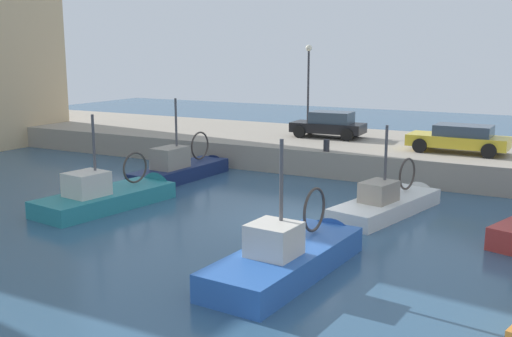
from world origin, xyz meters
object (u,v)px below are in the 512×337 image
parked_car_black (329,124)px  parked_car_yellow (459,138)px  fishing_boat_navy (185,175)px  fishing_boat_teal (115,202)px  fishing_boat_white (392,209)px  fishing_boat_blue (293,266)px  quay_streetlamp (308,74)px  mooring_bollard_mid (326,145)px

parked_car_black → parked_car_yellow: (-1.73, -6.93, -0.03)m
fishing_boat_navy → parked_car_yellow: 12.52m
fishing_boat_teal → fishing_boat_white: 10.28m
fishing_boat_white → parked_car_yellow: bearing=-8.3°
fishing_boat_blue → quay_streetlamp: size_ratio=1.35×
fishing_boat_navy → fishing_boat_blue: fishing_boat_navy is taller
mooring_bollard_mid → quay_streetlamp: size_ratio=0.11×
fishing_boat_navy → mooring_bollard_mid: (3.28, -5.59, 1.32)m
mooring_bollard_mid → parked_car_yellow: bearing=-65.2°
fishing_boat_teal → parked_car_black: size_ratio=1.63×
parked_car_black → mooring_bollard_mid: bearing=-159.8°
parked_car_yellow → mooring_bollard_mid: (-2.49, 5.38, -0.39)m
parked_car_yellow → fishing_boat_teal: bearing=136.6°
fishing_boat_blue → fishing_boat_teal: bearing=71.5°
fishing_boat_navy → fishing_boat_teal: (-5.28, -0.51, -0.04)m
fishing_boat_blue → fishing_boat_navy: bearing=48.5°
fishing_boat_white → parked_car_black: (8.72, 5.92, 1.80)m
fishing_boat_navy → fishing_boat_white: (-1.22, -9.96, -0.06)m
parked_car_yellow → mooring_bollard_mid: parked_car_yellow is taller
fishing_boat_navy → fishing_boat_blue: size_ratio=0.96×
fishing_boat_navy → fishing_boat_white: size_ratio=0.99×
parked_car_yellow → fishing_boat_white: bearing=171.7°
fishing_boat_navy → mooring_bollard_mid: 6.62m
fishing_boat_white → fishing_boat_blue: bearing=174.6°
parked_car_black → fishing_boat_teal: bearing=164.6°
mooring_bollard_mid → quay_streetlamp: 7.24m
fishing_boat_blue → parked_car_black: (15.73, 5.25, 1.80)m
fishing_boat_navy → fishing_boat_teal: 5.31m
fishing_boat_navy → parked_car_black: size_ratio=1.61×
mooring_bollard_mid → quay_streetlamp: quay_streetlamp is taller
mooring_bollard_mid → fishing_boat_teal: bearing=149.3°
fishing_boat_blue → fishing_boat_white: fishing_boat_blue is taller
fishing_boat_teal → parked_car_yellow: (11.05, -10.46, 1.75)m
mooring_bollard_mid → quay_streetlamp: bearing=31.1°
fishing_boat_blue → fishing_boat_white: size_ratio=1.03×
fishing_boat_navy → parked_car_yellow: fishing_boat_navy is taller
parked_car_black → quay_streetlamp: bearing=52.5°
fishing_boat_blue → quay_streetlamp: quay_streetlamp is taller
fishing_boat_blue → quay_streetlamp: bearing=22.5°
parked_car_black → fishing_boat_navy: bearing=151.7°
quay_streetlamp → fishing_boat_white: bearing=-142.6°
fishing_boat_navy → quay_streetlamp: quay_streetlamp is taller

